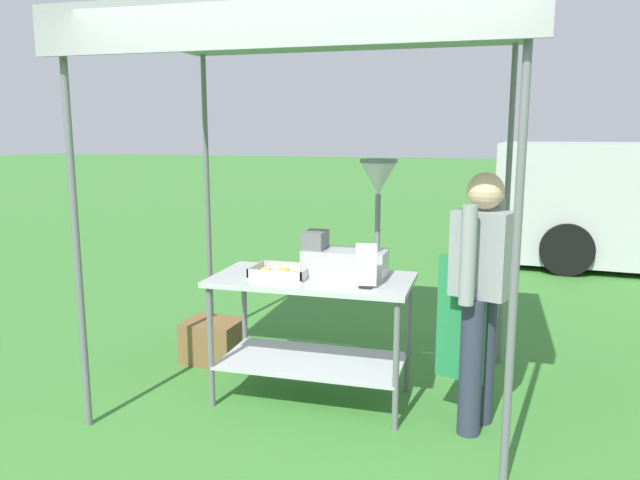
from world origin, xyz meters
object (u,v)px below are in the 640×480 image
(stall_canopy, at_px, (316,40))
(supply_crate, at_px, (213,341))
(donut_tray, at_px, (279,273))
(donut_fryer, at_px, (352,237))
(menu_sign, at_px, (366,269))
(vendor, at_px, (480,289))
(donut_cart, at_px, (312,310))

(stall_canopy, xyz_separation_m, supply_crate, (-0.98, 0.37, -2.26))
(stall_canopy, bearing_deg, donut_tray, -148.05)
(donut_fryer, bearing_deg, menu_sign, -61.92)
(stall_canopy, bearing_deg, donut_fryer, -0.52)
(vendor, bearing_deg, donut_tray, 175.96)
(supply_crate, bearing_deg, donut_tray, -33.90)
(stall_canopy, xyz_separation_m, donut_cart, (-0.00, -0.10, -1.78))
(donut_tray, relative_size, donut_fryer, 0.48)
(stall_canopy, bearing_deg, menu_sign, -35.90)
(stall_canopy, xyz_separation_m, donut_fryer, (0.25, -0.00, -1.28))
(vendor, bearing_deg, donut_cart, 173.16)
(menu_sign, relative_size, supply_crate, 0.63)
(stall_canopy, height_order, menu_sign, stall_canopy)
(donut_cart, relative_size, supply_crate, 2.96)
(donut_cart, bearing_deg, vendor, -6.84)
(donut_cart, xyz_separation_m, vendor, (1.10, -0.13, 0.26))
(donut_fryer, bearing_deg, supply_crate, 163.14)
(donut_cart, height_order, donut_fryer, donut_fryer)
(donut_cart, distance_m, supply_crate, 1.19)
(donut_fryer, height_order, vendor, donut_fryer)
(donut_tray, height_order, supply_crate, donut_tray)
(donut_fryer, distance_m, vendor, 0.91)
(stall_canopy, xyz_separation_m, donut_tray, (-0.22, -0.14, -1.53))
(donut_tray, bearing_deg, menu_sign, -14.07)
(donut_cart, distance_m, vendor, 1.14)
(donut_fryer, xyz_separation_m, menu_sign, (0.16, -0.29, -0.15))
(stall_canopy, height_order, vendor, stall_canopy)
(donut_tray, bearing_deg, donut_fryer, 16.00)
(stall_canopy, distance_m, donut_tray, 1.56)
(donut_cart, bearing_deg, stall_canopy, 90.00)
(donut_fryer, relative_size, menu_sign, 2.77)
(vendor, bearing_deg, stall_canopy, 168.13)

